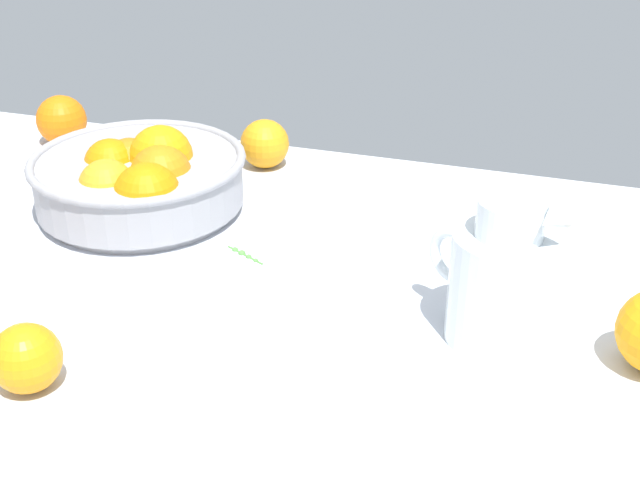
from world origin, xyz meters
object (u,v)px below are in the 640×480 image
object	(u,v)px
loose_orange_0	(62,120)
loose_orange_4	(26,358)
juice_pitcher	(502,288)
loose_orange_1	(265,144)
fruit_bowl	(140,179)

from	to	relation	value
loose_orange_0	loose_orange_4	world-z (taller)	loose_orange_0
loose_orange_0	loose_orange_4	xyz separation A→B (cm)	(32.29, -56.28, -0.57)
juice_pitcher	loose_orange_0	xyz separation A→B (cm)	(-73.48, 34.23, -1.97)
loose_orange_0	loose_orange_1	distance (cm)	34.24
fruit_bowl	loose_orange_4	world-z (taller)	fruit_bowl
fruit_bowl	loose_orange_0	bearing A→B (deg)	142.01
loose_orange_0	loose_orange_4	bearing A→B (deg)	-60.16
fruit_bowl	loose_orange_1	world-z (taller)	fruit_bowl
fruit_bowl	juice_pitcher	xyz separation A→B (cm)	(49.19, -15.27, 0.96)
juice_pitcher	loose_orange_4	world-z (taller)	juice_pitcher
juice_pitcher	loose_orange_4	xyz separation A→B (cm)	(-41.19, -22.05, -2.55)
fruit_bowl	juice_pitcher	bearing A→B (deg)	-17.24
juice_pitcher	loose_orange_0	distance (cm)	81.09
juice_pitcher	loose_orange_1	size ratio (longest dim) A/B	2.27
loose_orange_4	juice_pitcher	bearing A→B (deg)	28.16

